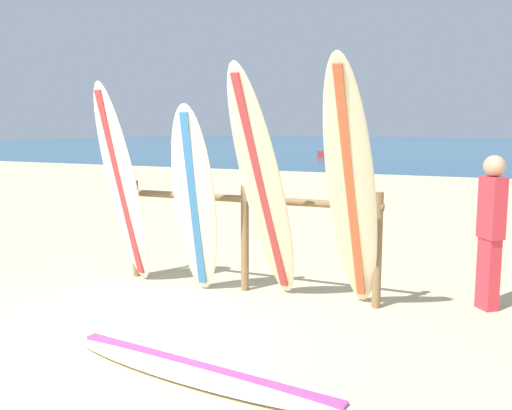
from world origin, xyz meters
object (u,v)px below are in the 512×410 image
Objects in this scene: surfboard_rack at (245,223)px; small_boat_offshore at (343,153)px; surfboard_leaning_center at (351,191)px; surfboard_leaning_far_left at (122,186)px; surfboard_leaning_left at (195,201)px; surfboard_leaning_center_left at (263,188)px; surfboard_lying_on_sand at (200,369)px; beachgoer_standing at (491,226)px.

surfboard_rack reaches higher than small_boat_offshore.
small_boat_offshore is (-7.99, 27.86, -0.98)m from surfboard_leaning_center.
surfboard_leaning_center reaches higher than surfboard_leaning_far_left.
surfboard_leaning_center_left reaches higher than surfboard_leaning_left.
surfboard_lying_on_sand is (0.24, -1.69, -1.18)m from surfboard_leaning_center_left.
surfboard_leaning_center_left reaches higher than surfboard_lying_on_sand.
surfboard_rack is 1.26× the size of surfboard_leaning_center_left.
surfboard_leaning_far_left is at bearing -168.34° from beachgoer_standing.
beachgoer_standing is (2.11, 0.84, -0.36)m from surfboard_leaning_center_left.
surfboard_leaning_far_left is at bearing 178.72° from surfboard_leaning_center_left.
surfboard_rack is 0.94× the size of small_boat_offshore.
surfboard_rack is 2.32m from surfboard_lying_on_sand.
small_boat_offshore is (-6.67, 27.45, -0.52)m from surfboard_rack.
surfboard_leaning_center_left is at bearing -75.74° from small_boat_offshore.
surfboard_lying_on_sand is at bearing -126.52° from beachgoer_standing.
beachgoer_standing is at bearing 53.48° from surfboard_lying_on_sand.
surfboard_leaning_left is at bearing -77.33° from small_boat_offshore.
surfboard_leaning_center_left is (0.83, -0.05, 0.18)m from surfboard_leaning_left.
surfboard_leaning_center is (2.68, -0.03, 0.07)m from surfboard_leaning_far_left.
surfboard_lying_on_sand is (2.02, -1.73, -1.13)m from surfboard_leaning_far_left.
surfboard_rack is 0.62m from surfboard_leaning_left.
surfboard_leaning_left is 0.84× the size of surfboard_leaning_center.
beachgoer_standing is at bearing 11.66° from surfboard_leaning_far_left.
surfboard_leaning_center is 29.00m from small_boat_offshore.
surfboard_leaning_left is at bearing 178.67° from surfboard_leaning_center.
surfboard_leaning_center is at bearing 0.57° from surfboard_leaning_center_left.
surfboard_leaning_center_left is at bearing -45.78° from surfboard_rack.
surfboard_rack is at bearing 15.54° from surfboard_leaning_far_left.
surfboard_leaning_left is 1.33× the size of beachgoer_standing.
surfboard_leaning_center_left is at bearing -179.43° from surfboard_leaning_center.
surfboard_leaning_far_left is 1.78m from surfboard_leaning_center_left.
surfboard_leaning_far_left is 1.50× the size of beachgoer_standing.
surfboard_leaning_center is at bearing -74.00° from small_boat_offshore.
surfboard_leaning_left is 0.85× the size of surfboard_leaning_center_left.
surfboard_leaning_far_left is at bearing -79.21° from small_boat_offshore.
small_boat_offshore is (-7.32, 29.56, 0.22)m from surfboard_lying_on_sand.
surfboard_rack is 1.48× the size of surfboard_leaning_left.
beachgoer_standing is 28.55m from small_boat_offshore.
surfboard_rack is 2.55m from beachgoer_standing.
surfboard_rack is at bearing 162.58° from surfboard_leaning_center.
small_boat_offshore is at bearing 108.78° from beachgoer_standing.
surfboard_leaning_far_left is at bearing -164.46° from surfboard_rack.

